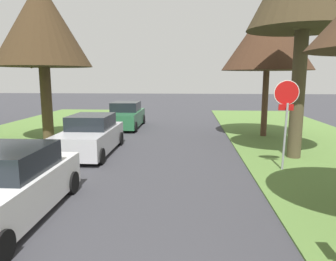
{
  "coord_description": "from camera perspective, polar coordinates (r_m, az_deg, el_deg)",
  "views": [
    {
      "loc": [
        1.6,
        0.69,
        3.12
      ],
      "look_at": [
        1.03,
        8.86,
        1.73
      ],
      "focal_mm": 33.82,
      "sensor_mm": 36.0,
      "label": 1
    }
  ],
  "objects": [
    {
      "name": "street_tree_right_far",
      "position": [
        17.3,
        17.62,
        15.86
      ],
      "size": [
        4.59,
        4.59,
        6.77
      ],
      "color": "#4E3525",
      "rests_on": "grass_verge_right"
    },
    {
      "name": "street_tree_left_mid_b",
      "position": [
        16.61,
        -21.84,
        17.27
      ],
      "size": [
        4.51,
        4.51,
        7.47
      ],
      "color": "#493924",
      "rests_on": "grass_verge_left"
    },
    {
      "name": "stop_sign_far",
      "position": [
        10.98,
        20.51,
        4.2
      ],
      "size": [
        0.81,
        0.28,
        2.97
      ],
      "color": "#9EA0A5",
      "rests_on": "grass_verge_right"
    },
    {
      "name": "parked_sedan_silver",
      "position": [
        13.4,
        -13.77,
        -0.93
      ],
      "size": [
        1.97,
        4.41,
        1.57
      ],
      "color": "#BCBCC1",
      "rests_on": "ground"
    },
    {
      "name": "parked_sedan_green",
      "position": [
        19.82,
        -7.66,
        2.63
      ],
      "size": [
        1.97,
        4.41,
        1.57
      ],
      "color": "#28663D",
      "rests_on": "ground"
    },
    {
      "name": "parked_sedan_white",
      "position": [
        7.91,
        -27.18,
        -9.09
      ],
      "size": [
        1.97,
        4.41,
        1.57
      ],
      "color": "white",
      "rests_on": "ground"
    }
  ]
}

